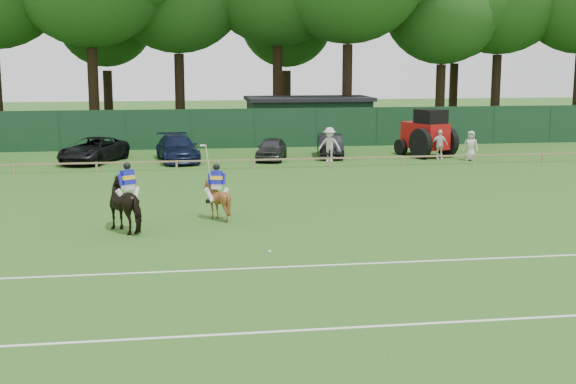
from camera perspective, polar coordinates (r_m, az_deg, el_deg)
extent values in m
plane|color=#1E4C14|center=(22.44, -0.11, -4.88)|extent=(160.00, 160.00, 0.00)
imported|color=black|center=(26.17, -11.74, -0.93)|extent=(2.00, 2.28, 1.78)
imported|color=brown|center=(27.60, -5.29, -0.59)|extent=(1.37, 1.48, 1.41)
imported|color=black|center=(43.55, -14.22, 3.03)|extent=(4.01, 5.40, 1.36)
imported|color=#101733|center=(43.14, -8.19, 3.22)|extent=(2.60, 5.14, 1.43)
imported|color=#2D2D2F|center=(43.28, -1.23, 3.22)|extent=(2.39, 3.95, 1.26)
imported|color=black|center=(44.61, 3.13, 3.45)|extent=(1.93, 4.11, 1.30)
imported|color=beige|center=(42.58, 3.09, 3.53)|extent=(1.38, 1.04, 1.89)
imported|color=silver|center=(44.21, 11.15, 3.46)|extent=(1.00, 0.46, 1.68)
imported|color=beige|center=(44.15, 13.38, 3.35)|extent=(0.96, 0.83, 1.67)
cube|color=silver|center=(26.06, -11.79, 0.39)|extent=(0.44, 0.42, 0.18)
cube|color=#181BAF|center=(26.01, -11.81, 1.09)|extent=(0.50, 0.48, 0.51)
cube|color=yellow|center=(26.01, -11.81, 1.05)|extent=(0.52, 0.48, 0.18)
sphere|color=black|center=(25.95, -11.84, 1.90)|extent=(0.25, 0.25, 0.25)
cylinder|color=silver|center=(26.20, -11.22, -0.20)|extent=(0.34, 0.48, 0.59)
cylinder|color=silver|center=(25.93, -12.19, -0.34)|extent=(0.49, 0.23, 0.59)
cube|color=silver|center=(27.51, -5.30, 0.43)|extent=(0.41, 0.33, 0.18)
cube|color=#181BAF|center=(27.46, -5.31, 1.09)|extent=(0.45, 0.38, 0.51)
cube|color=yellow|center=(27.46, -5.31, 1.05)|extent=(0.48, 0.37, 0.18)
sphere|color=black|center=(27.40, -5.33, 1.86)|extent=(0.25, 0.25, 0.25)
cylinder|color=silver|center=(27.48, -4.77, -0.21)|extent=(0.43, 0.31, 0.59)
cylinder|color=silver|center=(27.55, -5.84, -0.19)|extent=(0.41, 0.40, 0.59)
cylinder|color=tan|center=(27.47, -5.94, 2.24)|extent=(0.16, 0.62, 1.17)
sphere|color=silver|center=(22.95, -1.37, -4.43)|extent=(0.09, 0.09, 0.09)
cube|color=silver|center=(16.80, 2.97, -10.09)|extent=(60.00, 0.10, 0.01)
cube|color=silver|center=(21.49, 0.29, -5.55)|extent=(60.00, 0.10, 0.01)
cube|color=#997F5B|center=(39.93, -3.95, 2.37)|extent=(62.00, 0.08, 0.08)
cube|color=#14351E|center=(48.76, -4.84, 4.70)|extent=(92.00, 0.04, 2.50)
cube|color=#14331E|center=(52.45, 1.52, 5.27)|extent=(8.00, 4.00, 2.80)
cube|color=black|center=(52.34, 1.52, 6.93)|extent=(8.40, 4.40, 0.24)
cube|color=#A0100E|center=(45.59, 10.12, 4.14)|extent=(2.37, 3.09, 1.49)
cube|color=black|center=(45.15, 10.53, 5.38)|extent=(1.81, 1.88, 1.03)
cylinder|color=black|center=(44.40, 9.79, 3.55)|extent=(0.93, 1.73, 1.72)
cylinder|color=black|center=(45.65, 11.69, 3.66)|extent=(0.93, 1.73, 1.72)
cylinder|color=black|center=(46.02, 8.36, 3.32)|extent=(0.65, 0.98, 0.92)
cylinder|color=black|center=(47.09, 10.02, 3.42)|extent=(0.65, 0.98, 0.92)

